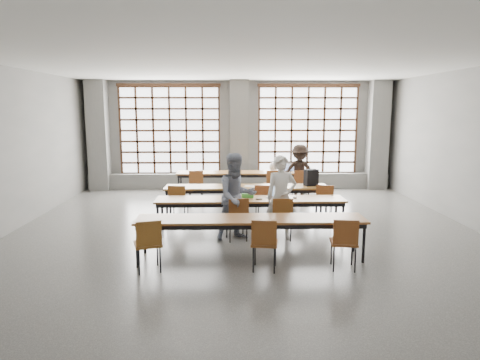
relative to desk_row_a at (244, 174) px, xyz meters
name	(u,v)px	position (x,y,z in m)	size (l,w,h in m)	color
floor	(245,235)	(-0.11, -4.09, -0.66)	(11.00, 11.00, 0.00)	#4E4E4C
ceiling	(246,63)	(-0.11, -4.09, 2.84)	(11.00, 11.00, 0.00)	silver
wall_back	(239,135)	(-0.11, 1.41, 1.09)	(10.00, 10.00, 0.00)	slate
wall_front	(273,227)	(-0.11, -9.59, 1.09)	(10.00, 10.00, 0.00)	slate
column_left	(99,136)	(-4.61, 1.13, 1.09)	(0.60, 0.55, 3.50)	#5D5D5A
column_mid	(239,135)	(-0.11, 1.13, 1.09)	(0.60, 0.55, 3.50)	#5D5D5A
column_right	(377,135)	(4.39, 1.13, 1.09)	(0.60, 0.55, 3.50)	#5D5D5A
window_left	(170,131)	(-2.36, 1.33, 1.24)	(3.32, 0.12, 3.00)	white
window_right	(308,130)	(2.14, 1.33, 1.24)	(3.32, 0.12, 3.00)	white
sill_ledge	(239,181)	(-0.11, 1.21, -0.41)	(9.80, 0.35, 0.50)	#5D5D5A
desk_row_a	(244,174)	(0.00, 0.00, 0.00)	(4.00, 0.70, 0.73)	brown
desk_row_b	(246,189)	(-0.01, -2.36, 0.00)	(4.00, 0.70, 0.73)	brown
desk_row_c	(250,201)	(0.01, -3.81, 0.00)	(4.00, 0.70, 0.73)	brown
desk_row_d	(251,221)	(-0.06, -5.44, 0.00)	(4.00, 0.70, 0.73)	brown
chair_back_left	(196,182)	(-1.39, -0.63, -0.13)	(0.47, 0.48, 0.88)	brown
chair_back_mid	(273,182)	(0.81, -0.63, -0.13)	(0.46, 0.46, 0.88)	brown
chair_back_right	(300,182)	(1.60, -0.63, -0.13)	(0.43, 0.43, 0.88)	brown
chair_mid_left	(178,200)	(-1.62, -2.99, -0.13)	(0.47, 0.47, 0.88)	brown
chair_mid_centre	(264,199)	(0.37, -2.99, -0.13)	(0.51, 0.51, 0.88)	maroon
chair_mid_right	(324,199)	(1.78, -2.99, -0.13)	(0.48, 0.48, 0.88)	brown
chair_front_left	(237,215)	(-0.28, -4.44, -0.13)	(0.49, 0.50, 0.88)	brown
chair_front_right	(282,214)	(0.61, -4.44, -0.13)	(0.42, 0.43, 0.88)	brown
chair_near_left	(148,240)	(-1.74, -6.06, -0.13)	(0.53, 0.53, 0.88)	brown
chair_near_mid	(264,239)	(0.13, -6.06, -0.13)	(0.48, 0.48, 0.88)	brown
chair_near_right	(345,239)	(1.43, -6.06, -0.13)	(0.47, 0.47, 0.88)	brown
student_male	(281,198)	(0.61, -4.31, 0.19)	(0.62, 0.41, 1.70)	silver
student_female	(237,197)	(-0.29, -4.31, 0.21)	(0.85, 0.66, 1.75)	navy
student_back	(300,172)	(1.60, -0.50, 0.13)	(1.03, 0.59, 1.59)	black
laptop_front	(277,194)	(0.59, -3.71, 0.13)	(0.46, 0.44, 0.26)	#B5B4B9
laptop_back	(289,169)	(1.36, 0.11, 0.13)	(0.42, 0.38, 0.26)	silver
mouse	(295,197)	(0.96, -3.83, 0.08)	(0.10, 0.06, 0.04)	white
green_box	(248,196)	(-0.04, -3.73, 0.11)	(0.25, 0.09, 0.09)	green
phone	(259,199)	(0.19, -3.91, 0.07)	(0.13, 0.06, 0.01)	black
paper_sheet_b	(234,186)	(-0.31, -2.41, 0.07)	(0.30, 0.21, 0.00)	white
paper_sheet_c	(251,186)	(0.09, -2.36, 0.07)	(0.30, 0.21, 0.00)	silver
backpack	(311,177)	(1.59, -2.31, 0.27)	(0.32, 0.20, 0.40)	black
plastic_bag	(273,167)	(0.90, 0.05, 0.21)	(0.26, 0.21, 0.29)	white
red_pouch	(148,241)	(-1.76, -5.99, -0.16)	(0.20, 0.08, 0.06)	#B02015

